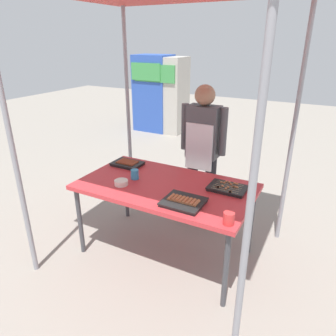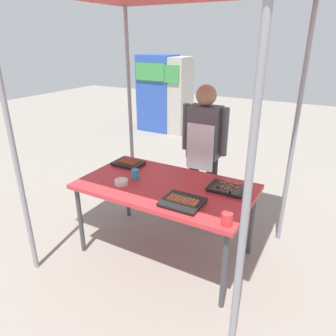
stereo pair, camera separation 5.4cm
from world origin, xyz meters
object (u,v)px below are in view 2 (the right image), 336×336
(drink_cup_by_wok, at_px, (227,219))
(neighbor_stall_right, at_px, (166,94))
(tray_grilled_sausages, at_px, (182,202))
(tray_pork_links, at_px, (128,163))
(stall_table, at_px, (165,190))
(drink_cup_near_edge, at_px, (135,174))
(tray_meat_skewers, at_px, (227,189))
(vendor_woman, at_px, (204,145))
(neighbor_stall_left, at_px, (158,93))
(condiment_bowl, at_px, (121,182))

(drink_cup_by_wok, bearing_deg, neighbor_stall_right, 124.38)
(drink_cup_by_wok, xyz_separation_m, neighbor_stall_right, (-2.97, 4.35, 0.03))
(drink_cup_by_wok, height_order, neighbor_stall_right, neighbor_stall_right)
(tray_grilled_sausages, xyz_separation_m, tray_pork_links, (-0.89, 0.48, 0.00))
(stall_table, relative_size, drink_cup_near_edge, 17.28)
(tray_meat_skewers, distance_m, vendor_woman, 0.76)
(tray_grilled_sausages, relative_size, neighbor_stall_right, 0.20)
(tray_grilled_sausages, xyz_separation_m, drink_cup_by_wok, (0.42, -0.11, 0.03))
(tray_grilled_sausages, bearing_deg, stall_table, 140.52)
(stall_table, relative_size, vendor_woman, 1.02)
(vendor_woman, relative_size, neighbor_stall_left, 0.94)
(tray_pork_links, relative_size, drink_cup_by_wok, 3.36)
(tray_grilled_sausages, bearing_deg, drink_cup_near_edge, 159.91)
(tray_meat_skewers, bearing_deg, neighbor_stall_left, 128.40)
(drink_cup_near_edge, bearing_deg, tray_meat_skewers, 12.49)
(drink_cup_near_edge, height_order, neighbor_stall_left, neighbor_stall_left)
(drink_cup_near_edge, bearing_deg, drink_cup_by_wok, -18.22)
(condiment_bowl, relative_size, neighbor_stall_right, 0.08)
(condiment_bowl, distance_m, drink_cup_by_wok, 1.09)
(tray_grilled_sausages, distance_m, neighbor_stall_right, 4.95)
(tray_pork_links, bearing_deg, drink_cup_near_edge, -43.75)
(vendor_woman, xyz_separation_m, neighbor_stall_left, (-2.51, 3.20, -0.08))
(drink_cup_near_edge, distance_m, vendor_woman, 0.86)
(tray_grilled_sausages, xyz_separation_m, vendor_woman, (-0.25, 0.99, 0.16))
(neighbor_stall_left, bearing_deg, neighbor_stall_right, 10.17)
(tray_grilled_sausages, bearing_deg, drink_cup_by_wok, -15.32)
(tray_grilled_sausages, distance_m, drink_cup_near_edge, 0.67)
(tray_meat_skewers, distance_m, drink_cup_by_wok, 0.57)
(tray_meat_skewers, height_order, tray_pork_links, tray_pork_links)
(drink_cup_near_edge, height_order, neighbor_stall_right, neighbor_stall_right)
(tray_grilled_sausages, relative_size, vendor_woman, 0.21)
(tray_grilled_sausages, bearing_deg, condiment_bowl, 175.12)
(vendor_woman, bearing_deg, neighbor_stall_right, -54.50)
(stall_table, distance_m, condiment_bowl, 0.42)
(tray_meat_skewers, height_order, neighbor_stall_left, neighbor_stall_left)
(stall_table, height_order, tray_pork_links, tray_pork_links)
(tray_grilled_sausages, bearing_deg, tray_meat_skewers, 60.74)
(stall_table, distance_m, drink_cup_by_wok, 0.81)
(stall_table, relative_size, neighbor_stall_left, 0.95)
(stall_table, relative_size, condiment_bowl, 12.64)
(condiment_bowl, height_order, neighbor_stall_right, neighbor_stall_right)
(drink_cup_near_edge, distance_m, neighbor_stall_right, 4.44)
(tray_pork_links, height_order, drink_cup_by_wok, drink_cup_by_wok)
(vendor_woman, bearing_deg, condiment_bowl, 65.98)
(stall_table, distance_m, neighbor_stall_left, 4.65)
(tray_pork_links, bearing_deg, tray_grilled_sausages, -28.41)
(stall_table, xyz_separation_m, condiment_bowl, (-0.36, -0.19, 0.08))
(tray_pork_links, xyz_separation_m, condiment_bowl, (0.23, -0.43, 0.00))
(drink_cup_near_edge, bearing_deg, neighbor_stall_left, 118.22)
(tray_grilled_sausages, bearing_deg, vendor_woman, 103.87)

